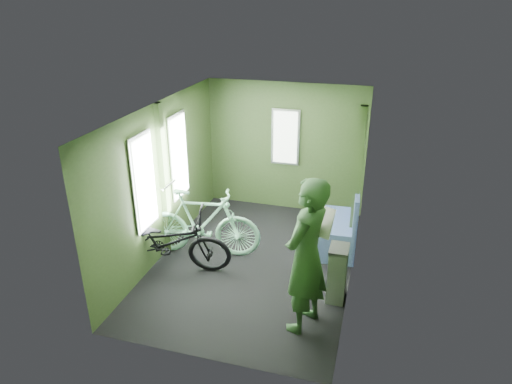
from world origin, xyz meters
TOP-DOWN VIEW (x-y plane):
  - room at (-0.04, 0.04)m, footprint 4.00×4.02m
  - bicycle_black at (-1.12, -0.52)m, footprint 1.91×1.07m
  - bicycle_mint at (-0.82, 0.02)m, footprint 1.83×0.78m
  - passenger at (0.94, -1.15)m, footprint 0.67×0.81m
  - waste_box at (1.26, -0.53)m, footprint 0.23×0.32m
  - bench_seat at (1.15, 0.75)m, footprint 0.62×1.03m

SIDE VIEW (x-z plane):
  - bicycle_black at x=-1.12m, z-range -0.53..0.53m
  - bicycle_mint at x=-0.82m, z-range -0.54..0.54m
  - bench_seat at x=1.15m, z-range -0.21..0.83m
  - waste_box at x=1.26m, z-range 0.00..0.77m
  - passenger at x=0.94m, z-range 0.00..1.90m
  - room at x=-0.04m, z-range 0.28..2.59m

